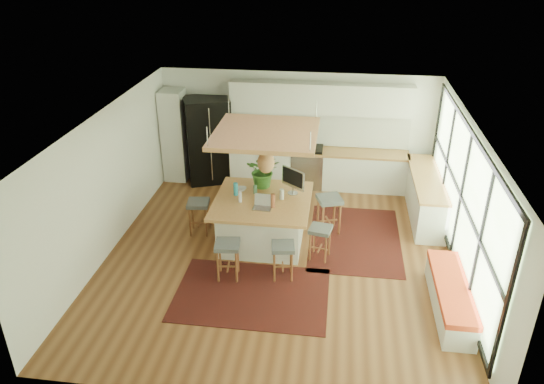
# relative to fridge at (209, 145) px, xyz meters

# --- Properties ---
(floor) EXTENTS (7.00, 7.00, 0.00)m
(floor) POSITION_rel_fridge_xyz_m (2.12, -3.20, -0.93)
(floor) COLOR brown
(floor) RESTS_ON ground
(ceiling) EXTENTS (7.00, 7.00, 0.00)m
(ceiling) POSITION_rel_fridge_xyz_m (2.12, -3.20, 1.78)
(ceiling) COLOR white
(ceiling) RESTS_ON ground
(wall_back) EXTENTS (6.50, 0.00, 6.50)m
(wall_back) POSITION_rel_fridge_xyz_m (2.12, 0.30, 0.42)
(wall_back) COLOR white
(wall_back) RESTS_ON ground
(wall_front) EXTENTS (6.50, 0.00, 6.50)m
(wall_front) POSITION_rel_fridge_xyz_m (2.12, -6.70, 0.42)
(wall_front) COLOR white
(wall_front) RESTS_ON ground
(wall_left) EXTENTS (0.00, 7.00, 7.00)m
(wall_left) POSITION_rel_fridge_xyz_m (-1.13, -3.20, 0.42)
(wall_left) COLOR white
(wall_left) RESTS_ON ground
(wall_right) EXTENTS (0.00, 7.00, 7.00)m
(wall_right) POSITION_rel_fridge_xyz_m (5.37, -3.20, 0.42)
(wall_right) COLOR white
(wall_right) RESTS_ON ground
(window_wall) EXTENTS (0.10, 6.20, 2.60)m
(window_wall) POSITION_rel_fridge_xyz_m (5.34, -3.20, 0.47)
(window_wall) COLOR black
(window_wall) RESTS_ON wall_right
(pantry) EXTENTS (0.55, 0.60, 2.25)m
(pantry) POSITION_rel_fridge_xyz_m (-0.83, -0.02, 0.20)
(pantry) COLOR white
(pantry) RESTS_ON floor
(back_counter_base) EXTENTS (4.20, 0.60, 0.88)m
(back_counter_base) POSITION_rel_fridge_xyz_m (2.67, -0.02, -0.49)
(back_counter_base) COLOR white
(back_counter_base) RESTS_ON floor
(back_counter_top) EXTENTS (4.24, 0.64, 0.05)m
(back_counter_top) POSITION_rel_fridge_xyz_m (2.67, -0.02, -0.03)
(back_counter_top) COLOR #AB713C
(back_counter_top) RESTS_ON back_counter_base
(backsplash) EXTENTS (4.20, 0.02, 0.80)m
(backsplash) POSITION_rel_fridge_xyz_m (2.67, 0.28, 0.43)
(backsplash) COLOR white
(backsplash) RESTS_ON wall_back
(upper_cabinets) EXTENTS (4.20, 0.34, 0.70)m
(upper_cabinets) POSITION_rel_fridge_xyz_m (2.67, 0.12, 1.22)
(upper_cabinets) COLOR white
(upper_cabinets) RESTS_ON wall_back
(range) EXTENTS (0.76, 0.62, 1.00)m
(range) POSITION_rel_fridge_xyz_m (2.42, -0.02, -0.43)
(range) COLOR #A5A5AA
(range) RESTS_ON floor
(right_counter_base) EXTENTS (0.60, 2.50, 0.88)m
(right_counter_base) POSITION_rel_fridge_xyz_m (5.05, -1.20, -0.49)
(right_counter_base) COLOR white
(right_counter_base) RESTS_ON floor
(right_counter_top) EXTENTS (0.64, 2.54, 0.05)m
(right_counter_top) POSITION_rel_fridge_xyz_m (5.05, -1.20, -0.03)
(right_counter_top) COLOR #AB713C
(right_counter_top) RESTS_ON right_counter_base
(window_bench) EXTENTS (0.52, 2.00, 0.50)m
(window_bench) POSITION_rel_fridge_xyz_m (5.07, -4.40, -0.68)
(window_bench) COLOR white
(window_bench) RESTS_ON floor
(ceiling_panel) EXTENTS (1.86, 1.86, 0.80)m
(ceiling_panel) POSITION_rel_fridge_xyz_m (1.82, -2.80, 1.12)
(ceiling_panel) COLOR #AB713C
(ceiling_panel) RESTS_ON ceiling
(rug_near) EXTENTS (2.60, 1.80, 0.01)m
(rug_near) POSITION_rel_fridge_xyz_m (1.81, -4.44, -0.92)
(rug_near) COLOR black
(rug_near) RESTS_ON floor
(rug_right) EXTENTS (1.80, 2.60, 0.01)m
(rug_right) POSITION_rel_fridge_xyz_m (3.57, -2.38, -0.92)
(rug_right) COLOR black
(rug_right) RESTS_ON floor
(fridge) EXTENTS (1.26, 1.13, 2.09)m
(fridge) POSITION_rel_fridge_xyz_m (0.00, 0.00, 0.00)
(fridge) COLOR black
(fridge) RESTS_ON floor
(island) EXTENTS (1.85, 1.85, 0.93)m
(island) POSITION_rel_fridge_xyz_m (1.74, -2.70, -0.46)
(island) COLOR #AB713C
(island) RESTS_ON floor
(stool_near_left) EXTENTS (0.47, 0.47, 0.72)m
(stool_near_left) POSITION_rel_fridge_xyz_m (1.31, -4.00, -0.57)
(stool_near_left) COLOR #464A4D
(stool_near_left) RESTS_ON floor
(stool_near_right) EXTENTS (0.45, 0.45, 0.67)m
(stool_near_right) POSITION_rel_fridge_xyz_m (2.27, -3.86, -0.57)
(stool_near_right) COLOR #464A4D
(stool_near_right) RESTS_ON floor
(stool_right_front) EXTENTS (0.46, 0.46, 0.66)m
(stool_right_front) POSITION_rel_fridge_xyz_m (2.89, -3.17, -0.57)
(stool_right_front) COLOR #464A4D
(stool_right_front) RESTS_ON floor
(stool_right_back) EXTENTS (0.59, 0.59, 0.78)m
(stool_right_back) POSITION_rel_fridge_xyz_m (3.02, -2.15, -0.57)
(stool_right_back) COLOR #464A4D
(stool_right_back) RESTS_ON floor
(stool_left_side) EXTENTS (0.47, 0.47, 0.72)m
(stool_left_side) POSITION_rel_fridge_xyz_m (0.40, -2.55, -0.57)
(stool_left_side) COLOR #464A4D
(stool_left_side) RESTS_ON floor
(laptop) EXTENTS (0.37, 0.39, 0.26)m
(laptop) POSITION_rel_fridge_xyz_m (1.79, -3.07, 0.12)
(laptop) COLOR #A5A5AA
(laptop) RESTS_ON island
(monitor) EXTENTS (0.58, 0.52, 0.54)m
(monitor) POSITION_rel_fridge_xyz_m (2.29, -2.37, 0.26)
(monitor) COLOR #A5A5AA
(monitor) RESTS_ON island
(microwave) EXTENTS (0.55, 0.42, 0.33)m
(microwave) POSITION_rel_fridge_xyz_m (0.99, -0.06, 0.17)
(microwave) COLOR #A5A5AA
(microwave) RESTS_ON back_counter_top
(island_plant) EXTENTS (0.68, 0.75, 0.56)m
(island_plant) POSITION_rel_fridge_xyz_m (1.68, -2.13, 0.29)
(island_plant) COLOR #1E4C19
(island_plant) RESTS_ON island
(island_bowl) EXTENTS (0.22, 0.22, 0.05)m
(island_bowl) POSITION_rel_fridge_xyz_m (1.25, -2.37, 0.03)
(island_bowl) COLOR beige
(island_bowl) RESTS_ON island
(island_bottle_0) EXTENTS (0.07, 0.07, 0.19)m
(island_bottle_0) POSITION_rel_fridge_xyz_m (1.19, -2.60, 0.10)
(island_bottle_0) COLOR teal
(island_bottle_0) RESTS_ON island
(island_bottle_1) EXTENTS (0.07, 0.07, 0.19)m
(island_bottle_1) POSITION_rel_fridge_xyz_m (1.34, -2.85, 0.10)
(island_bottle_1) COLOR silver
(island_bottle_1) RESTS_ON island
(island_bottle_2) EXTENTS (0.07, 0.07, 0.19)m
(island_bottle_2) POSITION_rel_fridge_xyz_m (1.99, -3.00, 0.10)
(island_bottle_2) COLOR brown
(island_bottle_2) RESTS_ON island
(island_bottle_3) EXTENTS (0.07, 0.07, 0.19)m
(island_bottle_3) POSITION_rel_fridge_xyz_m (2.09, -2.65, 0.10)
(island_bottle_3) COLOR beige
(island_bottle_3) RESTS_ON island
(island_bottle_4) EXTENTS (0.07, 0.07, 0.19)m
(island_bottle_4) POSITION_rel_fridge_xyz_m (1.54, -2.45, 0.10)
(island_bottle_4) COLOR #426E54
(island_bottle_4) RESTS_ON island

